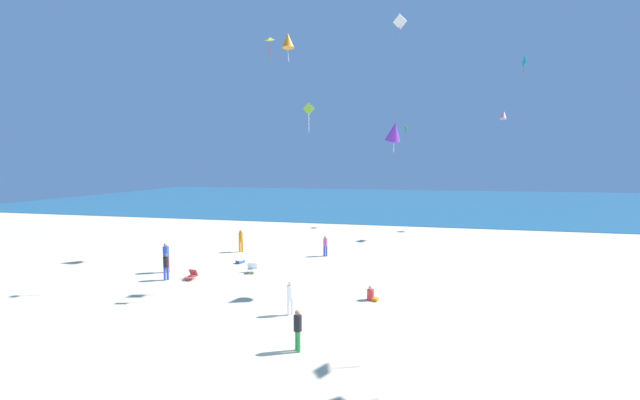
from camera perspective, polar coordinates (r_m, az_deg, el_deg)
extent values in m
plane|color=beige|center=(25.26, 2.34, -9.44)|extent=(120.00, 120.00, 0.00)
cube|color=#236084|center=(71.83, 9.39, -0.02)|extent=(120.00, 60.00, 0.05)
cube|color=#D13D3D|center=(23.40, -18.10, -10.47)|extent=(0.53, 0.55, 0.03)
cube|color=#D13D3D|center=(23.57, -17.71, -9.89)|extent=(0.50, 0.25, 0.38)
cylinder|color=#B7B7BC|center=(23.17, -17.83, -10.83)|extent=(0.02, 0.02, 0.16)
cylinder|color=#B7B7BC|center=(23.44, -18.80, -10.66)|extent=(0.02, 0.02, 0.16)
cube|color=white|center=(23.91, -9.79, -9.95)|extent=(0.64, 0.59, 0.03)
cube|color=white|center=(24.11, -9.70, -9.34)|extent=(0.57, 0.29, 0.40)
cylinder|color=#B7B7BC|center=(23.75, -9.17, -10.24)|extent=(0.02, 0.02, 0.16)
cylinder|color=#B7B7BC|center=(23.84, -10.50, -10.21)|extent=(0.02, 0.02, 0.16)
cube|color=#2D56B7|center=(26.43, -11.37, -8.68)|extent=(0.50, 0.59, 0.18)
cube|color=white|center=(26.40, -11.37, -8.44)|extent=(0.51, 0.60, 0.04)
cylinder|color=blue|center=(27.81, 0.62, -7.33)|extent=(0.12, 0.12, 0.71)
cylinder|color=blue|center=(27.76, 0.94, -7.35)|extent=(0.12, 0.12, 0.71)
cylinder|color=#D8599E|center=(27.66, 0.78, -6.08)|extent=(0.32, 0.32, 0.53)
sphere|color=beige|center=(27.59, 0.78, -5.36)|extent=(0.20, 0.20, 0.20)
cylinder|color=green|center=(14.42, -3.35, -19.41)|extent=(0.13, 0.13, 0.72)
cylinder|color=green|center=(14.28, -3.06, -19.65)|extent=(0.13, 0.13, 0.72)
cylinder|color=black|center=(14.10, -3.22, -17.22)|extent=(0.40, 0.40, 0.54)
sphere|color=#A87A5B|center=(13.97, -3.23, -15.86)|extent=(0.20, 0.20, 0.20)
cylinder|color=white|center=(17.37, -4.50, -15.04)|extent=(0.13, 0.13, 0.72)
cylinder|color=white|center=(17.43, -4.00, -14.96)|extent=(0.13, 0.13, 0.72)
cylinder|color=white|center=(17.20, -4.26, -13.02)|extent=(0.41, 0.41, 0.54)
sphere|color=beige|center=(17.09, -4.27, -11.88)|extent=(0.20, 0.20, 0.20)
cylinder|color=blue|center=(23.75, -21.38, -9.83)|extent=(0.13, 0.13, 0.73)
cylinder|color=blue|center=(23.79, -21.00, -9.79)|extent=(0.13, 0.13, 0.73)
cylinder|color=black|center=(23.62, -21.24, -8.32)|extent=(0.41, 0.41, 0.55)
sphere|color=brown|center=(23.54, -21.27, -7.46)|extent=(0.20, 0.20, 0.20)
cylinder|color=red|center=(25.40, -21.39, -8.69)|extent=(0.15, 0.15, 0.87)
cylinder|color=red|center=(25.33, -20.97, -8.71)|extent=(0.15, 0.15, 0.87)
cylinder|color=blue|center=(25.20, -21.23, -7.01)|extent=(0.42, 0.42, 0.66)
sphere|color=tan|center=(25.12, -21.27, -6.04)|extent=(0.24, 0.24, 0.24)
cylinder|color=red|center=(19.29, 7.27, -13.34)|extent=(0.42, 0.42, 0.50)
sphere|color=beige|center=(19.18, 7.28, -12.39)|extent=(0.20, 0.20, 0.20)
cube|color=orange|center=(19.26, 7.81, -13.93)|extent=(0.43, 0.36, 0.14)
cylinder|color=orange|center=(29.68, -11.08, -6.54)|extent=(0.14, 0.14, 0.81)
cylinder|color=orange|center=(29.63, -11.42, -6.56)|extent=(0.14, 0.14, 0.81)
cylinder|color=orange|center=(29.52, -11.28, -5.20)|extent=(0.46, 0.46, 0.61)
sphere|color=tan|center=(29.45, -11.29, -4.43)|extent=(0.22, 0.22, 0.22)
cone|color=pink|center=(43.73, 24.84, 11.02)|extent=(0.96, 1.04, 0.93)
cylinder|color=#1EADAD|center=(43.67, 24.81, 10.24)|extent=(0.04, 0.05, 0.53)
pyramid|color=yellow|center=(22.45, -7.23, 21.98)|extent=(0.42, 0.31, 0.17)
cylinder|color=red|center=(22.25, -7.20, 20.10)|extent=(0.03, 0.18, 0.95)
cone|color=purple|center=(20.01, 10.59, 9.65)|extent=(1.16, 1.24, 1.09)
cylinder|color=white|center=(19.97, 10.55, 7.67)|extent=(0.07, 0.08, 0.63)
cube|color=white|center=(23.23, 11.40, 23.78)|extent=(0.74, 0.35, 0.72)
cylinder|color=#DB3DA8|center=(23.05, 11.37, 22.41)|extent=(0.03, 0.04, 0.62)
cube|color=#99DB33|center=(19.74, -1.62, 12.94)|extent=(0.58, 0.10, 0.58)
cylinder|color=white|center=(19.66, -1.62, 11.04)|extent=(0.03, 0.05, 0.91)
cube|color=green|center=(42.69, 12.22, 10.01)|extent=(0.35, 0.78, 0.83)
cylinder|color=purple|center=(42.65, 12.21, 9.27)|extent=(0.05, 0.05, 0.53)
cube|color=#1EADAD|center=(41.01, 27.27, 17.21)|extent=(0.10, 1.18, 1.18)
cylinder|color=red|center=(40.84, 27.22, 16.13)|extent=(0.08, 0.03, 0.74)
cone|color=orange|center=(29.65, -4.61, 21.87)|extent=(1.21, 1.22, 1.05)
cylinder|color=white|center=(29.39, -4.60, 20.09)|extent=(0.18, 0.20, 1.05)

